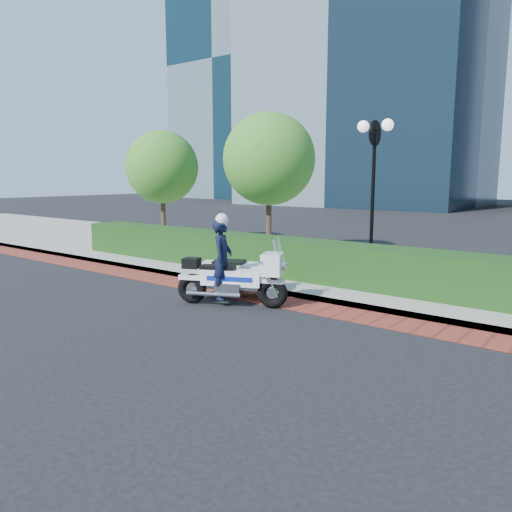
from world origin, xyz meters
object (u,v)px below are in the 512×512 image
Objects in this scene: lamppost at (374,172)px; police_motorcycle at (231,271)px; tree_a at (162,167)px; tree_b at (269,159)px.

police_motorcycle is (-1.39, -4.36, -2.25)m from lamppost.
lamppost reaches higher than police_motorcycle.
tree_a is 1.74× the size of police_motorcycle.
police_motorcycle is (8.61, -5.66, -2.52)m from tree_a.
tree_b is 7.01m from police_motorcycle.
police_motorcycle is at bearing -107.69° from lamppost.
tree_b is at bearing 94.57° from police_motorcycle.
tree_b is 1.86× the size of police_motorcycle.
lamppost is 0.92× the size of tree_a.
tree_b is at bearing 0.00° from tree_a.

